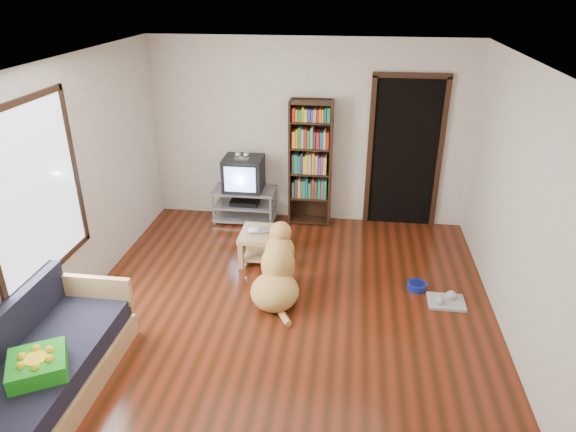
# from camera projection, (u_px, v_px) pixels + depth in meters

# --- Properties ---
(ground) EXTENTS (5.00, 5.00, 0.00)m
(ground) POSITION_uv_depth(u_px,v_px,m) (284.00, 314.00, 5.52)
(ground) COLOR #5E2010
(ground) RESTS_ON ground
(ceiling) EXTENTS (5.00, 5.00, 0.00)m
(ceiling) POSITION_uv_depth(u_px,v_px,m) (283.00, 65.00, 4.42)
(ceiling) COLOR white
(ceiling) RESTS_ON ground
(wall_back) EXTENTS (4.50, 0.00, 4.50)m
(wall_back) POSITION_uv_depth(u_px,v_px,m) (308.00, 133.00, 7.22)
(wall_back) COLOR beige
(wall_back) RESTS_ON ground
(wall_front) EXTENTS (4.50, 0.00, 4.50)m
(wall_front) POSITION_uv_depth(u_px,v_px,m) (218.00, 389.00, 2.72)
(wall_front) COLOR beige
(wall_front) RESTS_ON ground
(wall_left) EXTENTS (0.00, 5.00, 5.00)m
(wall_left) POSITION_uv_depth(u_px,v_px,m) (66.00, 192.00, 5.24)
(wall_left) COLOR beige
(wall_left) RESTS_ON ground
(wall_right) EXTENTS (0.00, 5.00, 5.00)m
(wall_right) POSITION_uv_depth(u_px,v_px,m) (526.00, 216.00, 4.70)
(wall_right) COLOR beige
(wall_right) RESTS_ON ground
(green_cushion) EXTENTS (0.59, 0.59, 0.14)m
(green_cushion) POSITION_uv_depth(u_px,v_px,m) (38.00, 365.00, 4.07)
(green_cushion) COLOR #1C9D1D
(green_cushion) RESTS_ON sofa
(laptop) EXTENTS (0.37, 0.28, 0.03)m
(laptop) POSITION_uv_depth(u_px,v_px,m) (262.00, 232.00, 6.37)
(laptop) COLOR silver
(laptop) RESTS_ON coffee_table
(dog_bowl) EXTENTS (0.22, 0.22, 0.08)m
(dog_bowl) POSITION_uv_depth(u_px,v_px,m) (417.00, 286.00, 5.95)
(dog_bowl) COLOR navy
(dog_bowl) RESTS_ON ground
(grey_rag) EXTENTS (0.40, 0.32, 0.03)m
(grey_rag) POSITION_uv_depth(u_px,v_px,m) (446.00, 302.00, 5.70)
(grey_rag) COLOR #A8A8A8
(grey_rag) RESTS_ON ground
(window) EXTENTS (0.03, 1.46, 1.70)m
(window) POSITION_uv_depth(u_px,v_px,m) (35.00, 192.00, 4.70)
(window) COLOR white
(window) RESTS_ON wall_left
(doorway) EXTENTS (1.03, 0.05, 2.19)m
(doorway) POSITION_uv_depth(u_px,v_px,m) (405.00, 150.00, 7.11)
(doorway) COLOR black
(doorway) RESTS_ON wall_back
(tv_stand) EXTENTS (0.90, 0.45, 0.50)m
(tv_stand) POSITION_uv_depth(u_px,v_px,m) (245.00, 204.00, 7.54)
(tv_stand) COLOR #99999E
(tv_stand) RESTS_ON ground
(crt_tv) EXTENTS (0.55, 0.52, 0.58)m
(crt_tv) POSITION_uv_depth(u_px,v_px,m) (244.00, 173.00, 7.36)
(crt_tv) COLOR black
(crt_tv) RESTS_ON tv_stand
(bookshelf) EXTENTS (0.60, 0.30, 1.80)m
(bookshelf) POSITION_uv_depth(u_px,v_px,m) (311.00, 157.00, 7.20)
(bookshelf) COLOR black
(bookshelf) RESTS_ON ground
(sofa) EXTENTS (0.80, 1.80, 0.80)m
(sofa) POSITION_uv_depth(u_px,v_px,m) (45.00, 366.00, 4.39)
(sofa) COLOR tan
(sofa) RESTS_ON ground
(coffee_table) EXTENTS (0.55, 0.55, 0.40)m
(coffee_table) POSITION_uv_depth(u_px,v_px,m) (263.00, 241.00, 6.45)
(coffee_table) COLOR tan
(coffee_table) RESTS_ON ground
(dog) EXTENTS (0.55, 1.04, 0.86)m
(dog) POSITION_uv_depth(u_px,v_px,m) (277.00, 273.00, 5.69)
(dog) COLOR tan
(dog) RESTS_ON ground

